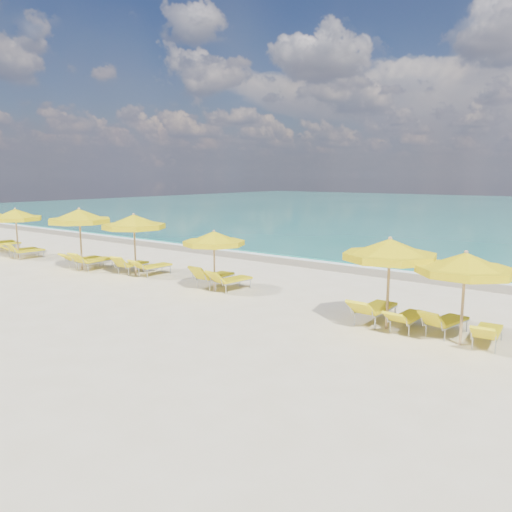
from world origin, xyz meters
The scene contains 23 objects.
ground_plane centered at (0.00, 0.00, 0.00)m, with size 120.00×120.00×0.00m, color beige.
wet_sand_band centered at (0.00, 7.40, 0.00)m, with size 120.00×2.60×0.01m, color tan.
foam_line centered at (0.00, 8.20, 0.00)m, with size 120.00×1.20×0.03m, color white.
whitecap_near centered at (-6.00, 17.00, 0.00)m, with size 14.00×0.36×0.05m, color white.
umbrella_1 centered at (-13.17, -0.12, 2.06)m, with size 2.78×2.78×2.42m.
umbrella_2 centered at (-8.20, 0.06, 2.23)m, with size 3.01×3.01×2.62m.
umbrella_3 centered at (-5.34, 0.60, 2.12)m, with size 2.85×2.85×2.49m.
umbrella_4 centered at (-1.02, 0.48, 1.82)m, with size 2.14×2.14×2.13m.
umbrella_5 centered at (5.38, 0.07, 2.06)m, with size 2.74×2.74×2.42m.
umbrella_6 centered at (7.27, -0.08, 1.93)m, with size 2.96×2.96×2.26m.
lounger_0_right centered at (-15.95, 0.60, 0.22)m, with size 0.62×1.80×0.79m.
lounger_1_left centered at (-13.63, 0.28, 0.20)m, with size 0.68×1.73×0.65m.
lounger_1_right centered at (-12.70, 0.11, 0.22)m, with size 0.65×1.71×0.85m.
lounger_2_left centered at (-8.63, 0.45, 0.21)m, with size 0.62×1.79×0.73m.
lounger_2_right centered at (-7.71, 0.35, 0.24)m, with size 0.80×1.97×0.87m.
lounger_3_left centered at (-5.84, 0.84, 0.22)m, with size 0.89×1.79×0.84m.
lounger_3_right centered at (-4.80, 1.07, 0.22)m, with size 0.66×1.81×0.76m.
lounger_4_left centered at (-1.50, 1.01, 0.24)m, with size 0.68×1.85×0.91m.
lounger_4_right centered at (-0.64, 0.97, 0.22)m, with size 0.78×1.80×0.82m.
lounger_5_left centered at (4.90, 0.40, 0.24)m, with size 0.69×1.95×0.84m.
lounger_5_right centered at (5.86, 0.33, 0.20)m, with size 0.64×1.71×0.68m.
lounger_6_left centered at (6.76, 0.51, 0.21)m, with size 0.87×1.71×0.78m.
lounger_6_right centered at (7.78, 0.27, 0.20)m, with size 0.67×1.66×0.71m.
Camera 1 is at (10.31, -11.94, 3.96)m, focal length 35.00 mm.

